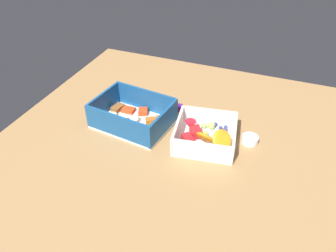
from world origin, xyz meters
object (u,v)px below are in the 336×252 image
Objects in this scene: candy_bar at (169,106)px; paper_cup_liner at (250,140)px; pasta_container at (133,117)px; fruit_bowl at (205,136)px.

candy_bar is 24.10cm from paper_cup_liner.
fruit_bowl is at bearing 6.71° from pasta_container.
paper_cup_liner is (23.16, -6.65, 0.23)cm from candy_bar.
pasta_container is at bearing 179.49° from fruit_bowl.
paper_cup_liner is (10.06, 3.71, -1.01)cm from fruit_bowl.
candy_bar is 1.76× the size of paper_cup_liner.
pasta_container is at bearing -119.74° from candy_bar.
candy_bar is (5.82, 10.19, -1.52)cm from pasta_container.
fruit_bowl reaches higher than candy_bar.
paper_cup_liner is at bearing -16.01° from candy_bar.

